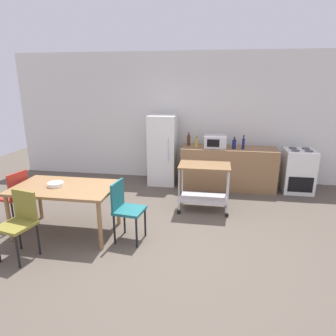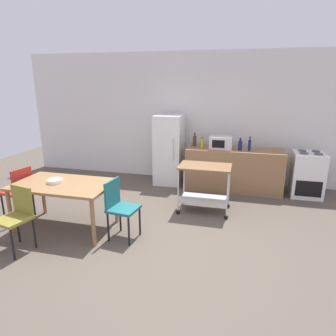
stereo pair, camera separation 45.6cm
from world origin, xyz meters
name	(u,v)px [view 2 (the right image)]	position (x,y,z in m)	size (l,w,h in m)	color
ground_plane	(159,245)	(0.00, 0.00, 0.00)	(12.00, 12.00, 0.00)	brown
back_wall	(198,118)	(0.00, 3.20, 1.45)	(8.40, 0.12, 2.90)	silver
kitchen_counter	(234,170)	(0.90, 2.60, 0.45)	(2.00, 0.64, 0.90)	olive
dining_table	(63,188)	(-1.58, 0.15, 0.67)	(1.50, 0.90, 0.75)	olive
chair_red	(19,189)	(-2.53, 0.28, 0.52)	(0.47, 0.47, 0.89)	#B72D23
chair_teal	(120,205)	(-0.63, 0.08, 0.52)	(0.45, 0.45, 0.89)	#1E666B
chair_olive	(17,214)	(-1.86, -0.57, 0.52)	(0.48, 0.48, 0.89)	olive
stove_oven	(307,174)	(2.35, 2.62, 0.45)	(0.60, 0.61, 0.92)	white
refrigerator	(169,150)	(-0.55, 2.70, 0.78)	(0.60, 0.63, 1.55)	white
kitchen_cart	(205,181)	(0.45, 1.34, 0.57)	(0.91, 0.57, 0.85)	brown
bottle_sparkling_water	(195,141)	(0.03, 2.68, 1.02)	(0.07, 0.07, 0.29)	#4C2D19
bottle_soda	(202,144)	(0.22, 2.52, 0.99)	(0.07, 0.07, 0.23)	gold
microwave	(221,142)	(0.61, 2.56, 1.03)	(0.46, 0.35, 0.26)	silver
bottle_hot_sauce	(240,145)	(1.00, 2.53, 1.00)	(0.08, 0.08, 0.24)	navy
bottle_soy_sauce	(250,145)	(1.18, 2.51, 1.02)	(0.06, 0.06, 0.29)	navy
fruit_bowl	(55,181)	(-1.71, 0.13, 0.78)	(0.23, 0.23, 0.06)	white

